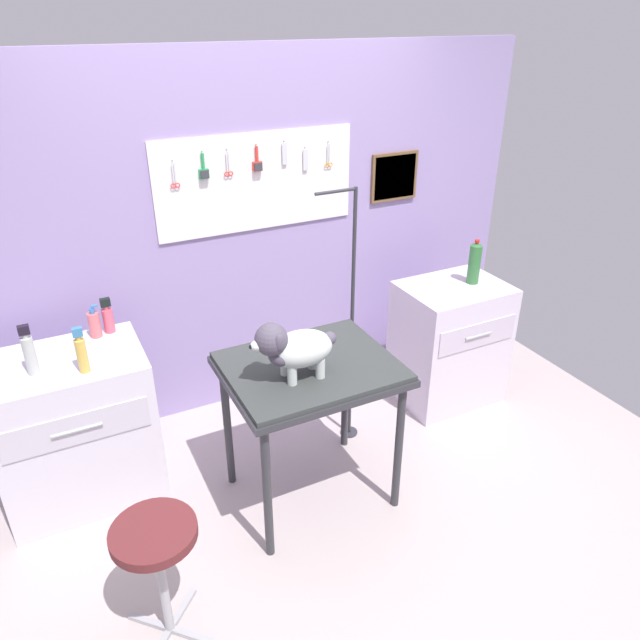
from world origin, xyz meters
TOP-DOWN VIEW (x-y plane):
  - ground at (0.00, 0.00)m, footprint 4.40×4.00m
  - rear_wall_panel at (0.01, 1.28)m, footprint 4.00×0.11m
  - grooming_table at (-0.10, 0.16)m, footprint 0.87×0.70m
  - grooming_arm at (0.35, 0.53)m, footprint 0.29×0.11m
  - dog at (-0.22, 0.08)m, footprint 0.44×0.21m
  - counter_left at (-1.22, 0.76)m, footprint 0.80×0.58m
  - cabinet_right at (1.18, 0.62)m, footprint 0.68×0.54m
  - stool at (-1.03, -0.33)m, footprint 0.35×0.35m
  - detangler_spray at (-1.12, 0.59)m, footprint 0.05×0.05m
  - pump_bottle_white at (-0.94, 0.96)m, footprint 0.06×0.06m
  - conditioner_bottle at (-1.02, 0.94)m, footprint 0.06×0.06m
  - spray_bottle_tall at (-1.35, 0.69)m, footprint 0.06×0.06m
  - soda_bottle at (1.31, 0.61)m, footprint 0.08×0.08m

SIDE VIEW (x-z plane):
  - ground at x=0.00m, z-range -0.04..0.00m
  - cabinet_right at x=1.18m, z-range 0.00..0.85m
  - counter_left at x=-1.22m, z-range 0.00..0.87m
  - stool at x=-1.03m, z-range 0.20..0.83m
  - grooming_arm at x=0.35m, z-range -0.05..1.57m
  - grooming_table at x=-0.10m, z-range 0.34..1.20m
  - conditioner_bottle at x=-1.02m, z-range 0.85..1.04m
  - pump_bottle_white at x=-0.94m, z-range 0.85..1.05m
  - detangler_spray at x=-1.12m, z-range 0.85..1.09m
  - spray_bottle_tall at x=-1.35m, z-range 0.85..1.11m
  - soda_bottle at x=1.31m, z-range 0.84..1.14m
  - dog at x=-0.22m, z-range 0.87..1.19m
  - rear_wall_panel at x=0.01m, z-range 0.01..2.31m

